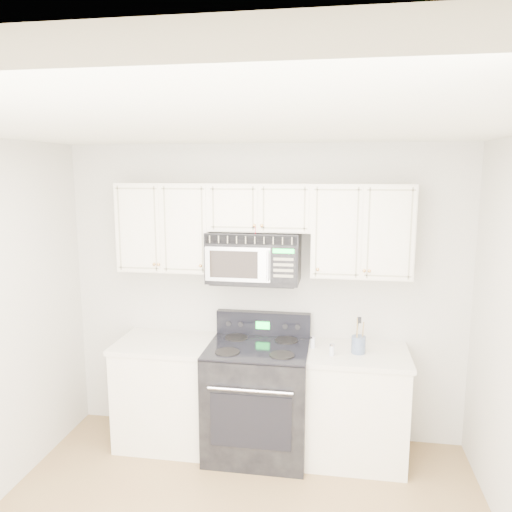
# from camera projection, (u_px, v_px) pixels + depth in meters

# --- Properties ---
(room) EXTENTS (3.51, 3.51, 2.61)m
(room) POSITION_uv_depth(u_px,v_px,m) (218.00, 370.00, 2.71)
(room) COLOR olive
(room) RESTS_ON ground
(base_cabinet_left) EXTENTS (0.86, 0.65, 0.92)m
(base_cabinet_left) POSITION_uv_depth(u_px,v_px,m) (169.00, 395.00, 4.39)
(base_cabinet_left) COLOR white
(base_cabinet_left) RESTS_ON ground
(base_cabinet_right) EXTENTS (0.86, 0.65, 0.92)m
(base_cabinet_right) POSITION_uv_depth(u_px,v_px,m) (354.00, 408.00, 4.14)
(base_cabinet_right) COLOR white
(base_cabinet_right) RESTS_ON ground
(range) EXTENTS (0.84, 0.76, 1.14)m
(range) POSITION_uv_depth(u_px,v_px,m) (258.00, 397.00, 4.21)
(range) COLOR black
(range) RESTS_ON ground
(upper_cabinets) EXTENTS (2.44, 0.37, 0.75)m
(upper_cabinets) POSITION_uv_depth(u_px,v_px,m) (261.00, 224.00, 4.15)
(upper_cabinets) COLOR white
(upper_cabinets) RESTS_ON ground
(microwave) EXTENTS (0.76, 0.43, 0.42)m
(microwave) POSITION_uv_depth(u_px,v_px,m) (254.00, 257.00, 4.17)
(microwave) COLOR black
(microwave) RESTS_ON ground
(utensil_crock) EXTENTS (0.11, 0.11, 0.30)m
(utensil_crock) POSITION_uv_depth(u_px,v_px,m) (358.00, 344.00, 4.01)
(utensil_crock) COLOR slate
(utensil_crock) RESTS_ON base_cabinet_right
(shaker_salt) EXTENTS (0.04, 0.04, 0.10)m
(shaker_salt) POSITION_uv_depth(u_px,v_px,m) (313.00, 342.00, 4.13)
(shaker_salt) COLOR silver
(shaker_salt) RESTS_ON base_cabinet_right
(shaker_pepper) EXTENTS (0.04, 0.04, 0.10)m
(shaker_pepper) POSITION_uv_depth(u_px,v_px,m) (332.00, 350.00, 3.96)
(shaker_pepper) COLOR silver
(shaker_pepper) RESTS_ON base_cabinet_right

